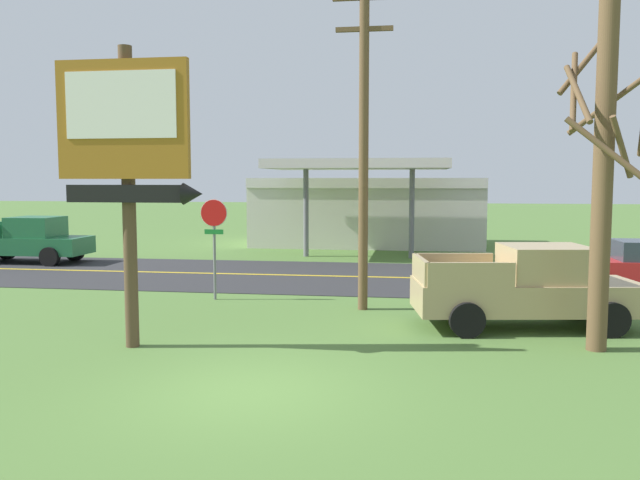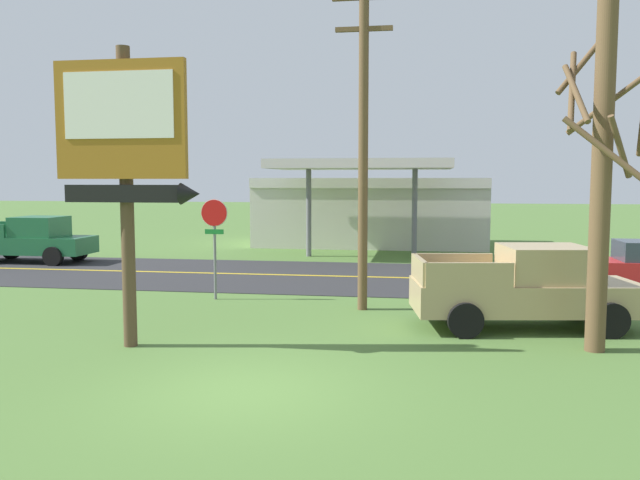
# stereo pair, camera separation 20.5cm
# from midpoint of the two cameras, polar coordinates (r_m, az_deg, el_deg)

# --- Properties ---
(ground_plane) EXTENTS (180.00, 180.00, 0.00)m
(ground_plane) POSITION_cam_midpoint_polar(r_m,az_deg,el_deg) (11.16, -6.81, -13.06)
(ground_plane) COLOR #4C7033
(road_asphalt) EXTENTS (140.00, 8.00, 0.02)m
(road_asphalt) POSITION_cam_midpoint_polar(r_m,az_deg,el_deg) (23.64, 1.55, -3.22)
(road_asphalt) COLOR #2B2B2D
(road_asphalt) RESTS_ON ground
(road_centre_line) EXTENTS (126.00, 0.20, 0.01)m
(road_centre_line) POSITION_cam_midpoint_polar(r_m,az_deg,el_deg) (23.63, 1.55, -3.19)
(road_centre_line) COLOR gold
(road_centre_line) RESTS_ON road_asphalt
(motel_sign) EXTENTS (3.04, 0.54, 6.22)m
(motel_sign) POSITION_cam_midpoint_polar(r_m,az_deg,el_deg) (13.93, -16.93, 7.73)
(motel_sign) COLOR brown
(motel_sign) RESTS_ON ground
(stop_sign) EXTENTS (0.80, 0.08, 2.95)m
(stop_sign) POSITION_cam_midpoint_polar(r_m,az_deg,el_deg) (19.19, -9.57, 0.79)
(stop_sign) COLOR slate
(stop_sign) RESTS_ON ground
(utility_pole) EXTENTS (1.67, 0.26, 8.74)m
(utility_pole) POSITION_cam_midpoint_polar(r_m,az_deg,el_deg) (17.49, 3.51, 8.98)
(utility_pole) COLOR brown
(utility_pole) RESTS_ON ground
(bare_tree) EXTENTS (2.17, 2.20, 7.43)m
(bare_tree) POSITION_cam_midpoint_polar(r_m,az_deg,el_deg) (14.33, 23.19, 6.40)
(bare_tree) COLOR brown
(bare_tree) RESTS_ON ground
(gas_station) EXTENTS (12.00, 11.50, 4.40)m
(gas_station) POSITION_cam_midpoint_polar(r_m,az_deg,el_deg) (35.08, 4.03, 2.72)
(gas_station) COLOR beige
(gas_station) RESTS_ON ground
(pickup_tan_parked_on_lawn) EXTENTS (5.44, 2.84, 1.96)m
(pickup_tan_parked_on_lawn) POSITION_cam_midpoint_polar(r_m,az_deg,el_deg) (16.18, 17.44, -3.99)
(pickup_tan_parked_on_lawn) COLOR tan
(pickup_tan_parked_on_lawn) RESTS_ON ground
(pickup_green_on_road) EXTENTS (5.20, 2.24, 1.96)m
(pickup_green_on_road) POSITION_cam_midpoint_polar(r_m,az_deg,el_deg) (30.16, -24.38, -0.02)
(pickup_green_on_road) COLOR #1E6038
(pickup_green_on_road) RESTS_ON ground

